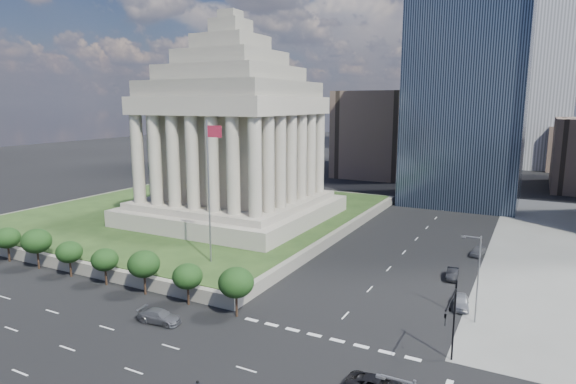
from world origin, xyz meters
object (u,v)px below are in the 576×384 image
Objects in this scene: street_lamp_north at (477,274)px; flagpole at (210,184)px; war_memorial at (233,118)px; parked_sedan_far at (478,251)px; traffic_signal_ne at (452,316)px; parked_sedan_near at (461,302)px; suv_grey at (160,316)px; parked_sedan_mid at (452,274)px.

flagpole is at bearing -178.37° from street_lamp_north.
war_memorial reaches higher than parked_sedan_far.
traffic_signal_ne is 15.40m from parked_sedan_near.
flagpole is 4.62× the size of parked_sedan_far.
flagpole reaches higher than traffic_signal_ne.
parked_sedan_near reaches higher than parked_sedan_far.
suv_grey is 1.14× the size of parked_sedan_near.
parked_sedan_mid is (30.83, 14.10, -12.41)m from flagpole.
suv_grey is at bearing -155.12° from parked_sedan_near.
parked_sedan_near is (45.50, -19.60, -20.63)m from war_memorial.
traffic_signal_ne is at bearing -95.20° from parked_sedan_near.
parked_sedan_near is 1.04× the size of parked_sedan_far.
flagpole is at bearing -63.11° from war_memorial.
suv_grey is 35.29m from parked_sedan_near.
war_memorial is at bearing 17.12° from suv_grey.
traffic_signal_ne is 1.85× the size of parked_sedan_far.
parked_sedan_far is at bearing 3.58° from war_memorial.
war_memorial is 54.92m from street_lamp_north.
war_memorial reaches higher than traffic_signal_ne.
flagpole is 4.44× the size of parked_sedan_near.
traffic_signal_ne is 11.34m from street_lamp_north.
traffic_signal_ne is 1.88× the size of parked_sedan_mid.
suv_grey is 1.19× the size of parked_sedan_far.
war_memorial is at bearing 116.89° from flagpole.
parked_sedan_near is (29.26, 19.72, 0.02)m from suv_grey.
flagpole is 4.69× the size of parked_sedan_mid.
war_memorial is 47.29m from suv_grey.
parked_sedan_near is 10.01m from parked_sedan_mid.
war_memorial is 4.88× the size of traffic_signal_ne.
street_lamp_north is 2.22× the size of parked_sedan_near.
flagpole is 36.69m from traffic_signal_ne.
war_memorial is at bearing 162.59° from parked_sedan_mid.
suv_grey is at bearing -170.59° from traffic_signal_ne.
parked_sedan_near reaches higher than suv_grey.
parked_sedan_mid is (-2.50, 9.70, -0.06)m from parked_sedan_near.
traffic_signal_ne is 25.07m from parked_sedan_mid.
war_memorial is 28.16m from flagpole.
traffic_signal_ne is at bearing -85.90° from suv_grey.
parked_sedan_far is at bearing -39.57° from suv_grey.
war_memorial is 1.95× the size of flagpole.
traffic_signal_ne is 1.78× the size of parked_sedan_near.
parked_sedan_near is at bearing -79.98° from parked_sedan_mid.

